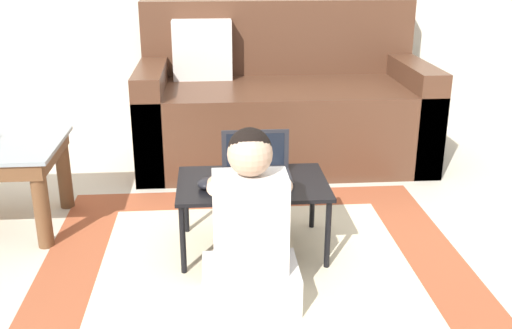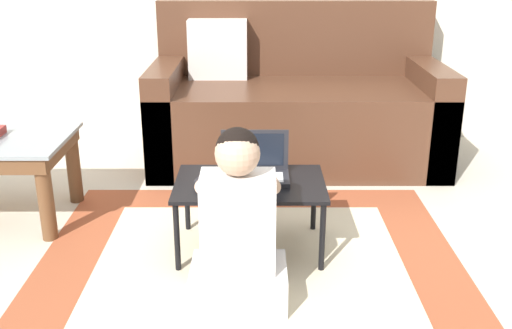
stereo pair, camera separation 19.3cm
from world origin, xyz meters
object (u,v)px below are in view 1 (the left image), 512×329
Objects in this scene: couch at (281,107)px; laptop at (257,171)px; laptop_desk at (253,189)px; person_seated at (250,231)px; computer_mouse at (206,184)px.

laptop is (-0.24, -1.20, 0.03)m from couch.
laptop is at bearing 62.22° from laptop_desk.
laptop_desk is 0.93× the size of person_seated.
laptop_desk is at bearing 84.65° from person_seated.
person_seated is (0.16, -0.35, -0.05)m from computer_mouse.
person_seated reaches higher than computer_mouse.
laptop_desk is at bearing -102.07° from couch.
person_seated is at bearing -100.43° from couch.
laptop is (0.02, 0.04, 0.07)m from laptop_desk.
person_seated is at bearing -95.35° from laptop_desk.
laptop is at bearing 82.51° from person_seated.
laptop_desk is 0.08m from laptop.
laptop is 0.43× the size of person_seated.
couch is 2.72× the size of laptop_desk.
couch reaches higher than laptop.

